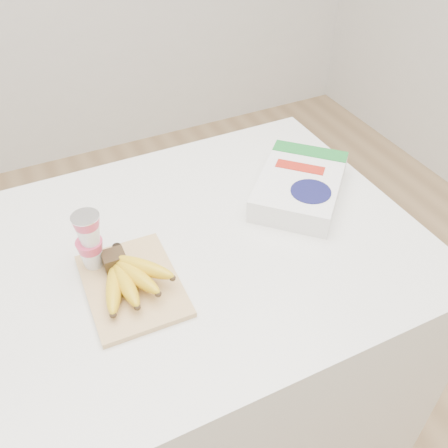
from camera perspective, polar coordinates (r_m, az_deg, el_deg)
name	(u,v)px	position (r m, az deg, el deg)	size (l,w,h in m)	color
room	(136,83)	(0.91, -10.07, 15.56)	(4.00, 4.00, 4.00)	tan
table	(171,370)	(1.51, -6.06, -16.28)	(1.24, 0.83, 0.93)	white
cutting_board	(132,285)	(1.09, -10.43, -6.88)	(0.19, 0.26, 0.01)	#D8C176
bananas	(128,277)	(1.06, -10.87, -5.96)	(0.17, 0.18, 0.06)	#382816
yogurt_stack	(89,239)	(1.09, -15.15, -1.72)	(0.06, 0.06, 0.14)	white
cereal_box	(300,186)	(1.31, 8.66, 4.37)	(0.35, 0.35, 0.07)	white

